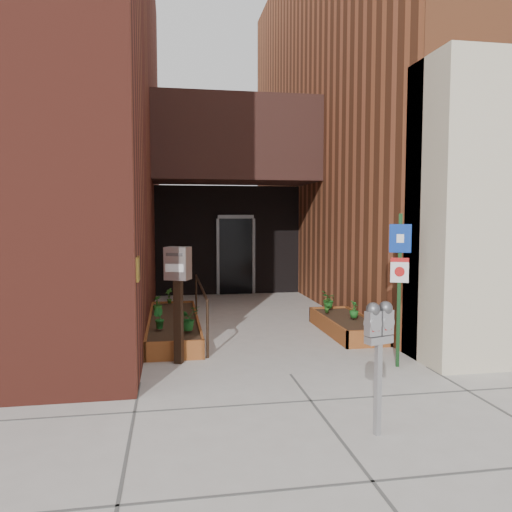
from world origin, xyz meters
name	(u,v)px	position (x,y,z in m)	size (l,w,h in m)	color
ground	(290,374)	(0.00, 0.00, 0.00)	(80.00, 80.00, 0.00)	#9E9991
architecture	(223,109)	(-0.18, 6.89, 4.98)	(20.00, 14.60, 10.00)	maroon
planter_left	(174,326)	(-1.55, 2.70, 0.13)	(0.90, 3.60, 0.30)	brown
planter_right	(346,326)	(1.60, 2.20, 0.13)	(0.80, 2.20, 0.30)	brown
handrail	(201,293)	(-1.05, 2.65, 0.75)	(0.04, 3.34, 0.90)	black
parking_meter	(379,332)	(0.39, -1.98, 1.02)	(0.31, 0.18, 1.32)	#98989A
sign_post	(399,273)	(1.59, 0.08, 1.34)	(0.28, 0.14, 2.19)	#123315
payment_dropbox	(178,280)	(-1.49, 0.80, 1.23)	(0.41, 0.36, 1.71)	black
shrub_left_a	(188,318)	(-1.32, 1.61, 0.50)	(0.35, 0.35, 0.39)	#18561E
shrub_left_b	(159,318)	(-1.79, 1.82, 0.47)	(0.19, 0.19, 0.34)	#1B6021
shrub_left_c	(157,304)	(-1.85, 3.27, 0.46)	(0.18, 0.18, 0.33)	#225919
shrub_left_d	(169,296)	(-1.63, 4.22, 0.46)	(0.17, 0.17, 0.33)	#295B1A
shrub_right_a	(354,309)	(1.71, 2.12, 0.45)	(0.17, 0.17, 0.31)	#1A5C1D
shrub_right_b	(327,305)	(1.37, 2.66, 0.45)	(0.16, 0.16, 0.30)	#225217
shrub_right_c	(329,300)	(1.55, 3.10, 0.48)	(0.32, 0.32, 0.35)	#1B611E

